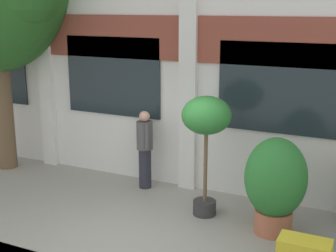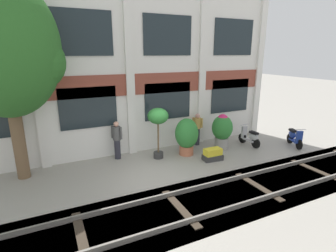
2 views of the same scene
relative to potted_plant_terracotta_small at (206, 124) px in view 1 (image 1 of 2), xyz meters
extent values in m
plane|color=#9E998E|center=(-0.81, -1.46, -1.72)|extent=(80.00, 80.00, 0.00)
cube|color=silver|center=(-0.81, 1.39, 2.09)|extent=(14.40, 0.50, 7.62)
cube|color=brown|center=(-0.81, 1.12, 1.38)|extent=(14.40, 0.06, 0.90)
cube|color=silver|center=(-4.41, 1.08, 2.09)|extent=(0.36, 0.16, 7.62)
cube|color=silver|center=(-0.81, 1.08, 2.09)|extent=(0.36, 0.16, 7.62)
cube|color=#1E282D|center=(-2.61, 1.11, 0.53)|extent=(2.30, 0.04, 1.70)
cube|color=#1E282D|center=(0.99, 1.11, 0.53)|extent=(2.30, 0.04, 1.70)
cylinder|color=brown|center=(-5.19, 0.44, -0.06)|extent=(0.43, 0.43, 3.33)
cylinder|color=#333333|center=(0.00, 0.00, -1.59)|extent=(0.42, 0.42, 0.27)
cylinder|color=brown|center=(0.00, 0.00, -0.72)|extent=(0.07, 0.07, 1.48)
ellipsoid|color=#2D7A33|center=(0.00, 0.00, 0.15)|extent=(0.88, 0.88, 0.67)
cylinder|color=#B76647|center=(1.30, -0.16, -1.52)|extent=(0.63, 0.63, 0.41)
ellipsoid|color=#2D7A33|center=(1.30, -0.16, -0.74)|extent=(1.03, 1.03, 1.36)
cube|color=yellow|center=(1.99, -1.22, -1.35)|extent=(0.74, 0.40, 0.28)
cylinder|color=#282833|center=(-1.61, 0.70, -1.30)|extent=(0.26, 0.26, 0.85)
cylinder|color=#4C4C4C|center=(-1.61, 0.70, -0.58)|extent=(0.34, 0.34, 0.58)
sphere|color=#DB9C82|center=(-1.61, 0.70, -0.18)|extent=(0.22, 0.22, 0.22)
cylinder|color=#4C4C4C|center=(-1.76, 0.86, -0.55)|extent=(0.09, 0.09, 0.53)
cylinder|color=#4C4C4C|center=(-1.47, 0.53, -0.55)|extent=(0.09, 0.09, 0.53)
camera|label=1|loc=(2.81, -7.48, 2.01)|focal=50.00mm
camera|label=2|loc=(-4.20, -9.76, 2.71)|focal=28.00mm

